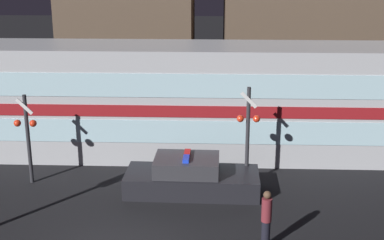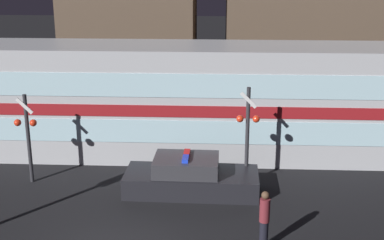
% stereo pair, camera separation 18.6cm
% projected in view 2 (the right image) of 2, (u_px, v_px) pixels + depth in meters
% --- Properties ---
extents(train, '(17.21, 3.05, 4.40)m').
position_uv_depth(train, '(192.00, 101.00, 21.04)').
color(train, '#B7BABF').
rests_on(train, ground_plane).
extents(police_car, '(4.52, 1.89, 1.36)m').
position_uv_depth(police_car, '(190.00, 178.00, 18.00)').
color(police_car, black).
rests_on(police_car, ground_plane).
extents(pedestrian, '(0.28, 0.28, 1.68)m').
position_uv_depth(pedestrian, '(264.00, 219.00, 14.42)').
color(pedestrian, black).
rests_on(pedestrian, ground_plane).
extents(crossing_signal_near, '(0.79, 0.33, 3.51)m').
position_uv_depth(crossing_signal_near, '(248.00, 131.00, 18.07)').
color(crossing_signal_near, '#2D2D33').
rests_on(crossing_signal_near, ground_plane).
extents(crossing_signal_far, '(0.79, 0.33, 3.19)m').
position_uv_depth(crossing_signal_far, '(27.00, 133.00, 18.37)').
color(crossing_signal_far, '#2D2D33').
rests_on(crossing_signal_far, ground_plane).
extents(building_left, '(6.93, 4.79, 7.51)m').
position_uv_depth(building_left, '(131.00, 31.00, 29.04)').
color(building_left, brown).
rests_on(building_left, ground_plane).
extents(building_center, '(9.97, 6.29, 9.52)m').
position_uv_depth(building_center, '(320.00, 13.00, 28.61)').
color(building_center, brown).
rests_on(building_center, ground_plane).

